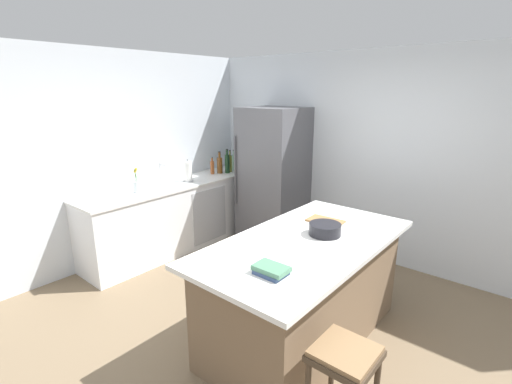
# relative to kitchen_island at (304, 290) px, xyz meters

# --- Properties ---
(ground_plane) EXTENTS (7.20, 7.20, 0.00)m
(ground_plane) POSITION_rel_kitchen_island_xyz_m (-0.32, -0.26, -0.47)
(ground_plane) COLOR #7A664C
(wall_rear) EXTENTS (6.00, 0.10, 2.60)m
(wall_rear) POSITION_rel_kitchen_island_xyz_m (-0.32, 1.99, 0.83)
(wall_rear) COLOR silver
(wall_rear) RESTS_ON ground_plane
(wall_left) EXTENTS (0.10, 6.00, 2.60)m
(wall_left) POSITION_rel_kitchen_island_xyz_m (-2.77, -0.26, 0.83)
(wall_left) COLOR silver
(wall_left) RESTS_ON ground_plane
(counter_run_left) EXTENTS (0.64, 2.65, 0.91)m
(counter_run_left) POSITION_rel_kitchen_island_xyz_m (-2.41, 0.53, -0.01)
(counter_run_left) COLOR white
(counter_run_left) RESTS_ON ground_plane
(kitchen_island) EXTENTS (1.06, 2.05, 0.93)m
(kitchen_island) POSITION_rel_kitchen_island_xyz_m (0.00, 0.00, 0.00)
(kitchen_island) COLOR #7A6047
(kitchen_island) RESTS_ON ground_plane
(refrigerator) EXTENTS (0.81, 0.76, 1.90)m
(refrigerator) POSITION_rel_kitchen_island_xyz_m (-1.55, 1.57, 0.48)
(refrigerator) COLOR #56565B
(refrigerator) RESTS_ON ground_plane
(bar_stool) EXTENTS (0.36, 0.36, 0.68)m
(bar_stool) POSITION_rel_kitchen_island_xyz_m (0.73, -0.71, 0.09)
(bar_stool) COLOR #473828
(bar_stool) RESTS_ON ground_plane
(sink_faucet) EXTENTS (0.15, 0.05, 0.30)m
(sink_faucet) POSITION_rel_kitchen_island_xyz_m (-2.46, 0.35, 0.60)
(sink_faucet) COLOR silver
(sink_faucet) RESTS_ON counter_run_left
(flower_vase) EXTENTS (0.08, 0.08, 0.31)m
(flower_vase) POSITION_rel_kitchen_island_xyz_m (-2.40, -0.05, 0.54)
(flower_vase) COLOR silver
(flower_vase) RESTS_ON counter_run_left
(paper_towel_roll) EXTENTS (0.14, 0.14, 0.31)m
(paper_towel_roll) POSITION_rel_kitchen_island_xyz_m (-2.36, 0.72, 0.57)
(paper_towel_roll) COLOR gray
(paper_towel_roll) RESTS_ON counter_run_left
(soda_bottle) EXTENTS (0.07, 0.07, 0.31)m
(soda_bottle) POSITION_rel_kitchen_island_xyz_m (-2.36, 1.75, 0.57)
(soda_bottle) COLOR silver
(soda_bottle) RESTS_ON counter_run_left
(gin_bottle) EXTENTS (0.07, 0.07, 0.32)m
(gin_bottle) POSITION_rel_kitchen_island_xyz_m (-2.37, 1.64, 0.57)
(gin_bottle) COLOR #8CB79E
(gin_bottle) RESTS_ON counter_run_left
(olive_oil_bottle) EXTENTS (0.06, 0.06, 0.33)m
(olive_oil_bottle) POSITION_rel_kitchen_island_xyz_m (-2.36, 1.54, 0.57)
(olive_oil_bottle) COLOR olive
(olive_oil_bottle) RESTS_ON counter_run_left
(wine_bottle) EXTENTS (0.07, 0.07, 0.36)m
(wine_bottle) POSITION_rel_kitchen_island_xyz_m (-2.33, 1.44, 0.59)
(wine_bottle) COLOR #19381E
(wine_bottle) RESTS_ON counter_run_left
(whiskey_bottle) EXTENTS (0.08, 0.08, 0.33)m
(whiskey_bottle) POSITION_rel_kitchen_island_xyz_m (-2.40, 1.36, 0.57)
(whiskey_bottle) COLOR brown
(whiskey_bottle) RESTS_ON counter_run_left
(vinegar_bottle) EXTENTS (0.06, 0.06, 0.25)m
(vinegar_bottle) POSITION_rel_kitchen_island_xyz_m (-2.45, 1.25, 0.54)
(vinegar_bottle) COLOR #994C23
(vinegar_bottle) RESTS_ON counter_run_left
(cookbook_stack) EXTENTS (0.24, 0.16, 0.06)m
(cookbook_stack) POSITION_rel_kitchen_island_xyz_m (0.13, -0.65, 0.49)
(cookbook_stack) COLOR #334770
(cookbook_stack) RESTS_ON kitchen_island
(mixing_bowl) EXTENTS (0.27, 0.27, 0.10)m
(mixing_bowl) POSITION_rel_kitchen_island_xyz_m (0.06, 0.20, 0.51)
(mixing_bowl) COLOR black
(mixing_bowl) RESTS_ON kitchen_island
(cutting_board) EXTENTS (0.34, 0.22, 0.02)m
(cutting_board) POSITION_rel_kitchen_island_xyz_m (-0.10, 0.48, 0.47)
(cutting_board) COLOR #9E7042
(cutting_board) RESTS_ON kitchen_island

